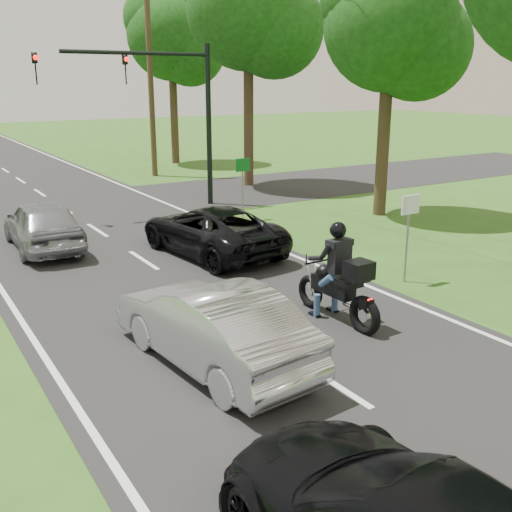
{
  "coord_description": "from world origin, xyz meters",
  "views": [
    {
      "loc": [
        -5.61,
        -6.75,
        4.66
      ],
      "look_at": [
        0.47,
        3.0,
        1.3
      ],
      "focal_mm": 42.0,
      "sensor_mm": 36.0,
      "label": 1
    }
  ],
  "objects_px": {
    "dark_suv": "(211,230)",
    "silver_suv": "(43,224)",
    "motorcycle_rider": "(340,283)",
    "traffic_signal": "(162,96)",
    "sign_green": "(243,174)",
    "utility_pole_far": "(150,72)",
    "sign_white": "(409,217)",
    "silver_sedan": "(213,325)"
  },
  "relations": [
    {
      "from": "dark_suv",
      "to": "silver_suv",
      "type": "height_order",
      "value": "silver_suv"
    },
    {
      "from": "motorcycle_rider",
      "to": "traffic_signal",
      "type": "relative_size",
      "value": 0.38
    },
    {
      "from": "dark_suv",
      "to": "sign_green",
      "type": "xyz_separation_m",
      "value": [
        3.02,
        3.34,
        0.91
      ]
    },
    {
      "from": "utility_pole_far",
      "to": "sign_white",
      "type": "height_order",
      "value": "utility_pole_far"
    },
    {
      "from": "motorcycle_rider",
      "to": "silver_sedan",
      "type": "distance_m",
      "value": 3.08
    },
    {
      "from": "dark_suv",
      "to": "sign_green",
      "type": "distance_m",
      "value": 4.59
    },
    {
      "from": "sign_green",
      "to": "sign_white",
      "type": "bearing_deg",
      "value": -91.43
    },
    {
      "from": "silver_sedan",
      "to": "sign_green",
      "type": "relative_size",
      "value": 2.04
    },
    {
      "from": "motorcycle_rider",
      "to": "sign_green",
      "type": "height_order",
      "value": "sign_green"
    },
    {
      "from": "silver_sedan",
      "to": "sign_green",
      "type": "distance_m",
      "value": 11.33
    },
    {
      "from": "silver_sedan",
      "to": "utility_pole_far",
      "type": "distance_m",
      "value": 22.22
    },
    {
      "from": "motorcycle_rider",
      "to": "dark_suv",
      "type": "height_order",
      "value": "motorcycle_rider"
    },
    {
      "from": "sign_white",
      "to": "sign_green",
      "type": "xyz_separation_m",
      "value": [
        0.2,
        8.0,
        0.0
      ]
    },
    {
      "from": "motorcycle_rider",
      "to": "sign_white",
      "type": "relative_size",
      "value": 1.13
    },
    {
      "from": "traffic_signal",
      "to": "utility_pole_far",
      "type": "bearing_deg",
      "value": 70.32
    },
    {
      "from": "silver_sedan",
      "to": "traffic_signal",
      "type": "bearing_deg",
      "value": -116.12
    },
    {
      "from": "silver_suv",
      "to": "traffic_signal",
      "type": "xyz_separation_m",
      "value": [
        5.31,
        3.38,
        3.4
      ]
    },
    {
      "from": "traffic_signal",
      "to": "sign_white",
      "type": "distance_m",
      "value": 11.39
    },
    {
      "from": "silver_suv",
      "to": "sign_green",
      "type": "xyz_separation_m",
      "value": [
        6.88,
        0.37,
        0.86
      ]
    },
    {
      "from": "motorcycle_rider",
      "to": "utility_pole_far",
      "type": "relative_size",
      "value": 0.24
    },
    {
      "from": "silver_suv",
      "to": "traffic_signal",
      "type": "relative_size",
      "value": 0.67
    },
    {
      "from": "traffic_signal",
      "to": "sign_green",
      "type": "distance_m",
      "value": 4.24
    },
    {
      "from": "dark_suv",
      "to": "utility_pole_far",
      "type": "bearing_deg",
      "value": -112.7
    },
    {
      "from": "silver_suv",
      "to": "sign_white",
      "type": "distance_m",
      "value": 10.18
    },
    {
      "from": "traffic_signal",
      "to": "sign_green",
      "type": "bearing_deg",
      "value": -62.62
    },
    {
      "from": "silver_suv",
      "to": "utility_pole_far",
      "type": "height_order",
      "value": "utility_pole_far"
    },
    {
      "from": "motorcycle_rider",
      "to": "utility_pole_far",
      "type": "xyz_separation_m",
      "value": [
        4.45,
        20.08,
        4.27
      ]
    },
    {
      "from": "motorcycle_rider",
      "to": "silver_suv",
      "type": "xyz_separation_m",
      "value": [
        -3.73,
        8.69,
        -0.07
      ]
    },
    {
      "from": "dark_suv",
      "to": "sign_white",
      "type": "bearing_deg",
      "value": 115.19
    },
    {
      "from": "motorcycle_rider",
      "to": "sign_white",
      "type": "height_order",
      "value": "sign_white"
    },
    {
      "from": "traffic_signal",
      "to": "utility_pole_far",
      "type": "xyz_separation_m",
      "value": [
        2.86,
        8.0,
        0.95
      ]
    },
    {
      "from": "utility_pole_far",
      "to": "sign_green",
      "type": "distance_m",
      "value": 11.63
    },
    {
      "from": "dark_suv",
      "to": "traffic_signal",
      "type": "height_order",
      "value": "traffic_signal"
    },
    {
      "from": "sign_green",
      "to": "motorcycle_rider",
      "type": "bearing_deg",
      "value": -109.15
    },
    {
      "from": "utility_pole_far",
      "to": "sign_green",
      "type": "height_order",
      "value": "utility_pole_far"
    },
    {
      "from": "sign_white",
      "to": "silver_suv",
      "type": "bearing_deg",
      "value": 131.18
    },
    {
      "from": "silver_sedan",
      "to": "sign_white",
      "type": "distance_m",
      "value": 6.24
    },
    {
      "from": "silver_suv",
      "to": "sign_white",
      "type": "relative_size",
      "value": 2.01
    },
    {
      "from": "motorcycle_rider",
      "to": "traffic_signal",
      "type": "height_order",
      "value": "traffic_signal"
    },
    {
      "from": "motorcycle_rider",
      "to": "silver_sedan",
      "type": "xyz_separation_m",
      "value": [
        -3.06,
        -0.38,
        -0.09
      ]
    },
    {
      "from": "dark_suv",
      "to": "silver_sedan",
      "type": "relative_size",
      "value": 1.12
    },
    {
      "from": "dark_suv",
      "to": "silver_sedan",
      "type": "height_order",
      "value": "silver_sedan"
    }
  ]
}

